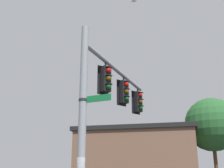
# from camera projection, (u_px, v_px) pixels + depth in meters

# --- Properties ---
(signal_pole) EXTENTS (0.26, 0.26, 7.14)m
(signal_pole) POSITION_uv_depth(u_px,v_px,m) (82.00, 124.00, 9.67)
(signal_pole) COLOR gray
(signal_pole) RESTS_ON ground
(mast_arm) EXTENTS (5.50, 3.04, 0.18)m
(mast_arm) POSITION_uv_depth(u_px,v_px,m) (118.00, 71.00, 13.23)
(mast_arm) COLOR gray
(traffic_light_nearest_pole) EXTENTS (0.54, 0.49, 1.31)m
(traffic_light_nearest_pole) POSITION_uv_depth(u_px,v_px,m) (106.00, 79.00, 11.83)
(traffic_light_nearest_pole) COLOR black
(traffic_light_mid_inner) EXTENTS (0.54, 0.49, 1.31)m
(traffic_light_mid_inner) POSITION_uv_depth(u_px,v_px,m) (124.00, 92.00, 13.53)
(traffic_light_mid_inner) COLOR black
(traffic_light_mid_outer) EXTENTS (0.54, 0.49, 1.31)m
(traffic_light_mid_outer) POSITION_uv_depth(u_px,v_px,m) (138.00, 102.00, 15.24)
(traffic_light_mid_outer) COLOR black
(street_name_sign) EXTENTS (0.65, 1.07, 0.22)m
(street_name_sign) POSITION_uv_depth(u_px,v_px,m) (90.00, 99.00, 9.82)
(street_name_sign) COLOR #147238
(bird_flying) EXTENTS (0.20, 0.27, 0.09)m
(bird_flying) POSITION_uv_depth(u_px,v_px,m) (134.00, 1.00, 14.12)
(bird_flying) COLOR gray
(storefront_building) EXTENTS (11.92, 11.86, 5.41)m
(storefront_building) POSITION_uv_depth(u_px,v_px,m) (140.00, 168.00, 22.79)
(storefront_building) COLOR brown
(storefront_building) RESTS_ON ground
(tree_by_storefront) EXTENTS (4.03, 4.03, 7.87)m
(tree_by_storefront) POSITION_uv_depth(u_px,v_px,m) (212.00, 125.00, 22.42)
(tree_by_storefront) COLOR #4C3823
(tree_by_storefront) RESTS_ON ground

